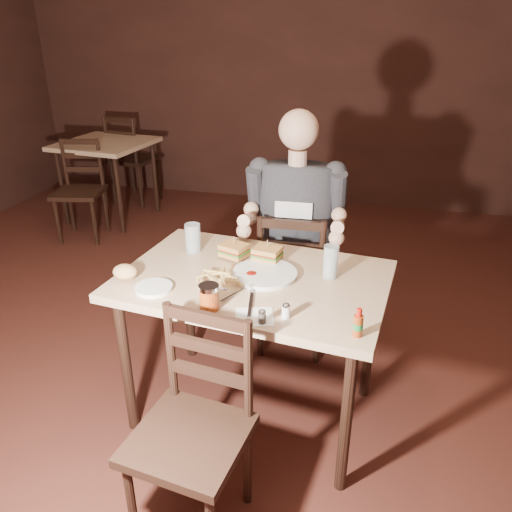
% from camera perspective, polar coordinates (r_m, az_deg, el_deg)
% --- Properties ---
extents(room_shell, '(7.00, 7.00, 7.00)m').
position_cam_1_polar(room_shell, '(2.01, -9.66, 13.11)').
color(room_shell, black).
rests_on(room_shell, ground).
extents(main_table, '(1.27, 0.92, 0.77)m').
position_cam_1_polar(main_table, '(2.29, -0.30, -4.22)').
color(main_table, tan).
rests_on(main_table, ground).
extents(bg_table, '(0.88, 0.88, 0.77)m').
position_cam_1_polar(bg_table, '(5.13, -16.76, 11.43)').
color(bg_table, tan).
rests_on(bg_table, ground).
extents(chair_far, '(0.43, 0.47, 0.89)m').
position_cam_1_polar(chair_far, '(2.93, 4.31, -2.64)').
color(chair_far, black).
rests_on(chair_far, ground).
extents(chair_near, '(0.46, 0.49, 0.87)m').
position_cam_1_polar(chair_near, '(1.95, -7.72, -19.97)').
color(chair_near, black).
rests_on(chair_near, ground).
extents(bg_chair_far, '(0.51, 0.54, 0.94)m').
position_cam_1_polar(bg_chair_far, '(5.65, -13.76, 10.75)').
color(bg_chair_far, black).
rests_on(bg_chair_far, ground).
extents(bg_chair_near, '(0.49, 0.52, 0.87)m').
position_cam_1_polar(bg_chair_near, '(4.74, -19.61, 6.89)').
color(bg_chair_near, black).
rests_on(bg_chair_near, ground).
extents(diner, '(0.57, 0.46, 0.96)m').
position_cam_1_polar(diner, '(2.69, 4.52, 6.19)').
color(diner, '#333338').
rests_on(diner, chair_far).
extents(dinner_plate, '(0.31, 0.31, 0.02)m').
position_cam_1_polar(dinner_plate, '(2.25, 0.99, -2.13)').
color(dinner_plate, white).
rests_on(dinner_plate, main_table).
extents(sandwich_left, '(0.15, 0.14, 0.10)m').
position_cam_1_polar(sandwich_left, '(2.39, -2.53, 1.16)').
color(sandwich_left, '#E09F52').
rests_on(sandwich_left, dinner_plate).
extents(sandwich_right, '(0.14, 0.12, 0.10)m').
position_cam_1_polar(sandwich_right, '(2.35, 1.31, 0.80)').
color(sandwich_right, '#E09F52').
rests_on(sandwich_right, dinner_plate).
extents(fries_pile, '(0.27, 0.20, 0.04)m').
position_cam_1_polar(fries_pile, '(2.18, -4.04, -2.27)').
color(fries_pile, tan).
rests_on(fries_pile, dinner_plate).
extents(ketchup_dollop, '(0.05, 0.05, 0.01)m').
position_cam_1_polar(ketchup_dollop, '(2.23, -0.53, -1.98)').
color(ketchup_dollop, maroon).
rests_on(ketchup_dollop, dinner_plate).
extents(glass_left, '(0.09, 0.09, 0.14)m').
position_cam_1_polar(glass_left, '(2.49, -7.22, 2.08)').
color(glass_left, silver).
rests_on(glass_left, main_table).
extents(glass_right, '(0.07, 0.07, 0.15)m').
position_cam_1_polar(glass_right, '(2.24, 8.53, -0.64)').
color(glass_right, silver).
rests_on(glass_right, main_table).
extents(hot_sauce, '(0.04, 0.04, 0.11)m').
position_cam_1_polar(hot_sauce, '(1.85, 11.62, -7.44)').
color(hot_sauce, '#8F3610').
rests_on(hot_sauce, main_table).
extents(salt_shaker, '(0.04, 0.04, 0.06)m').
position_cam_1_polar(salt_shaker, '(1.94, 3.45, -6.30)').
color(salt_shaker, white).
rests_on(salt_shaker, main_table).
extents(pepper_shaker, '(0.03, 0.03, 0.06)m').
position_cam_1_polar(pepper_shaker, '(1.90, 0.70, -7.00)').
color(pepper_shaker, '#38332D').
rests_on(pepper_shaker, main_table).
extents(syrup_dispenser, '(0.09, 0.09, 0.11)m').
position_cam_1_polar(syrup_dispenser, '(1.99, -5.39, -4.71)').
color(syrup_dispenser, '#8F3610').
rests_on(syrup_dispenser, main_table).
extents(napkin, '(0.18, 0.17, 0.00)m').
position_cam_1_polar(napkin, '(1.95, -0.18, -6.96)').
color(napkin, white).
rests_on(napkin, main_table).
extents(knife, '(0.05, 0.22, 0.01)m').
position_cam_1_polar(knife, '(2.03, -0.62, -5.36)').
color(knife, silver).
rests_on(knife, napkin).
extents(fork, '(0.08, 0.14, 0.00)m').
position_cam_1_polar(fork, '(2.09, -2.60, -4.44)').
color(fork, silver).
rests_on(fork, napkin).
extents(side_plate, '(0.17, 0.17, 0.01)m').
position_cam_1_polar(side_plate, '(2.18, -11.60, -3.66)').
color(side_plate, white).
rests_on(side_plate, main_table).
extents(bread_roll, '(0.12, 0.10, 0.07)m').
position_cam_1_polar(bread_roll, '(2.27, -14.73, -1.74)').
color(bread_roll, tan).
rests_on(bread_roll, side_plate).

